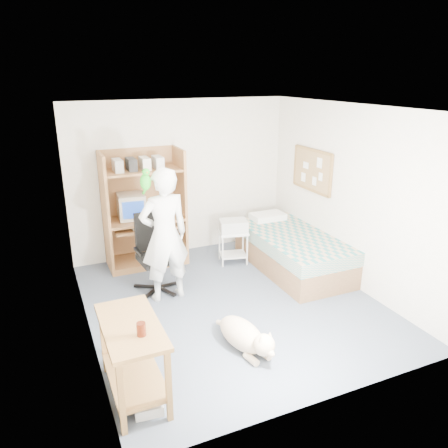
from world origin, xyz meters
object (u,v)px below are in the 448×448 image
computer_hutch (144,213)px  bed (292,251)px  office_chair (156,263)px  person (164,235)px  side_desk (133,349)px  printer_cart (233,242)px  dog (245,336)px

computer_hutch → bed: 2.35m
bed → office_chair: office_chair is taller
bed → person: size_ratio=1.13×
computer_hutch → side_desk: computer_hutch is taller
side_desk → printer_cart: side_desk is taller
dog → printer_cart: 2.34m
computer_hutch → bed: size_ratio=0.89×
computer_hutch → printer_cart: bearing=-23.7°
person → dog: bearing=101.5°
computer_hutch → dog: computer_hutch is taller
person → dog: size_ratio=1.77×
printer_cart → dog: bearing=-98.2°
computer_hutch → office_chair: computer_hutch is taller
office_chair → printer_cart: office_chair is taller
dog → printer_cart: size_ratio=1.91×
office_chair → computer_hutch: bearing=79.3°
office_chair → person: (0.06, -0.31, 0.51)m
bed → office_chair: 2.10m
dog → person: bearing=95.6°
bed → person: person is taller
bed → office_chair: bearing=175.1°
office_chair → person: bearing=-85.0°
computer_hutch → person: computer_hutch is taller
printer_cart → person: bearing=-138.5°
office_chair → printer_cart: bearing=10.7°
computer_hutch → person: size_ratio=1.01×
bed → office_chair: (-2.09, 0.18, 0.10)m
side_desk → printer_cart: bearing=48.4°
person → printer_cart: size_ratio=3.37×
person → dog: (0.44, -1.47, -0.73)m
office_chair → printer_cart: size_ratio=2.03×
bed → computer_hutch: bearing=150.7°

